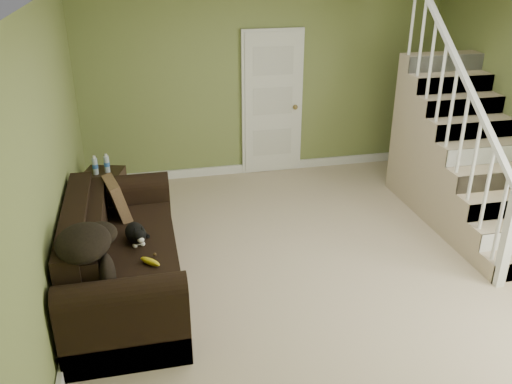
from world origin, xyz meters
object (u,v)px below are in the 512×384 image
banana (150,262)px  cat (136,234)px  sofa (120,260)px  side_table (105,191)px

banana → cat: bearing=59.5°
sofa → cat: sofa is taller
side_table → cat: bearing=-78.2°
banana → sofa: bearing=81.3°
sofa → banana: sofa is taller
sofa → side_table: size_ratio=3.00×
cat → side_table: bearing=89.6°
sofa → side_table: sofa is taller
side_table → sofa: bearing=-83.7°
side_table → cat: size_ratio=1.56×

